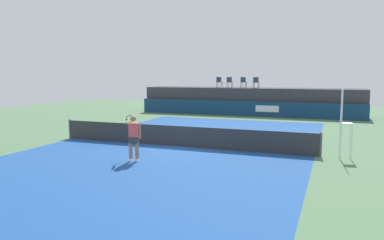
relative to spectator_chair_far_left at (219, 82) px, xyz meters
name	(u,v)px	position (x,y,z in m)	size (l,w,h in m)	color
ground_plane	(201,136)	(2.73, -12.36, -2.69)	(48.00, 48.00, 0.00)	#4C704C
court_inner	(180,146)	(2.73, -15.36, -2.69)	(12.00, 22.00, 0.00)	#1C478C
sponsor_wall	(245,109)	(2.74, -1.86, -2.09)	(18.00, 0.22, 1.20)	navy
spectator_platform	(250,101)	(2.73, -0.06, -1.59)	(18.00, 2.80, 2.20)	#38383D
spectator_chair_far_left	(219,82)	(0.00, 0.00, 0.00)	(0.45, 0.45, 0.89)	#2D3D56
spectator_chair_left	(230,82)	(0.99, -0.25, 0.00)	(0.44, 0.44, 0.89)	#2D3D56
spectator_chair_center	(244,82)	(2.10, 0.11, 0.00)	(0.46, 0.46, 0.89)	#2D3D56
spectator_chair_right	(256,82)	(3.25, -0.30, 0.00)	(0.44, 0.44, 0.89)	#2D3D56
umpire_chair	(344,119)	(9.75, -15.37, -1.11)	(0.49, 0.49, 2.76)	white
tennis_net	(179,136)	(2.73, -15.36, -2.22)	(12.40, 0.02, 0.95)	#2D2D2D
net_post_near	(70,129)	(-3.47, -15.36, -2.19)	(0.10, 0.10, 1.00)	#4C4C51
net_post_far	(321,145)	(8.93, -15.36, -2.19)	(0.10, 0.10, 1.00)	#4C4C51
tennis_player	(134,137)	(2.24, -18.72, -1.73)	(1.02, 1.07, 1.77)	white
tennis_ball	(186,139)	(2.36, -13.59, -2.66)	(0.07, 0.07, 0.07)	#D8EA33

